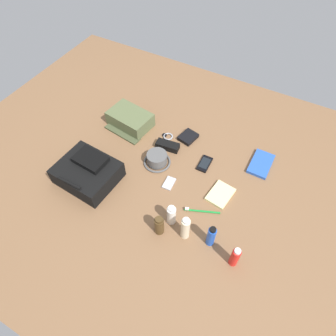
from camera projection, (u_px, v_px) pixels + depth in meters
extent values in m
cube|color=brown|center=(168.00, 174.00, 1.71)|extent=(2.64, 2.02, 0.02)
cube|color=black|center=(88.00, 173.00, 1.63)|extent=(0.33, 0.29, 0.10)
cube|color=black|center=(90.00, 159.00, 1.60)|extent=(0.18, 0.13, 0.03)
cylinder|color=black|center=(69.00, 183.00, 1.51)|extent=(0.14, 0.02, 0.02)
cube|color=#56603D|center=(130.00, 119.00, 1.90)|extent=(0.29, 0.21, 0.09)
cube|color=#454D30|center=(122.00, 133.00, 1.88)|extent=(0.26, 0.10, 0.01)
cylinder|color=#535353|center=(157.00, 158.00, 1.71)|extent=(0.12, 0.12, 0.06)
torus|color=#535353|center=(157.00, 162.00, 1.74)|extent=(0.16, 0.16, 0.01)
cylinder|color=red|center=(235.00, 257.00, 1.33)|extent=(0.04, 0.04, 0.13)
cylinder|color=silver|center=(238.00, 251.00, 1.27)|extent=(0.03, 0.03, 0.01)
cylinder|color=blue|center=(211.00, 237.00, 1.39)|extent=(0.04, 0.04, 0.13)
cylinder|color=black|center=(213.00, 230.00, 1.33)|extent=(0.03, 0.03, 0.01)
cylinder|color=beige|center=(185.00, 228.00, 1.40)|extent=(0.04, 0.04, 0.14)
cylinder|color=silver|center=(186.00, 221.00, 1.34)|extent=(0.03, 0.03, 0.01)
cylinder|color=white|center=(171.00, 215.00, 1.46)|extent=(0.05, 0.05, 0.12)
cylinder|color=silver|center=(171.00, 209.00, 1.41)|extent=(0.03, 0.03, 0.01)
cylinder|color=#473319|center=(159.00, 226.00, 1.43)|extent=(0.05, 0.05, 0.11)
cylinder|color=#473319|center=(159.00, 220.00, 1.38)|extent=(0.04, 0.04, 0.01)
cube|color=blue|center=(261.00, 164.00, 1.72)|extent=(0.11, 0.19, 0.02)
cube|color=white|center=(261.00, 164.00, 1.72)|extent=(0.11, 0.18, 0.01)
cube|color=black|center=(205.00, 164.00, 1.73)|extent=(0.06, 0.12, 0.01)
cube|color=black|center=(205.00, 163.00, 1.72)|extent=(0.05, 0.08, 0.00)
cube|color=#B7B7BC|center=(169.00, 183.00, 1.64)|extent=(0.06, 0.09, 0.01)
cylinder|color=silver|center=(170.00, 181.00, 1.65)|extent=(0.03, 0.03, 0.00)
torus|color=#99999E|center=(168.00, 137.00, 1.86)|extent=(0.06, 0.06, 0.01)
cylinder|color=black|center=(165.00, 135.00, 1.87)|extent=(0.03, 0.03, 0.01)
cylinder|color=#198C33|center=(202.00, 211.00, 1.54)|extent=(0.18, 0.08, 0.01)
cube|color=white|center=(187.00, 209.00, 1.53)|extent=(0.02, 0.02, 0.01)
cube|color=black|center=(188.00, 137.00, 1.85)|extent=(0.11, 0.13, 0.02)
cube|color=beige|center=(220.00, 195.00, 1.59)|extent=(0.13, 0.16, 0.02)
cube|color=black|center=(168.00, 146.00, 1.79)|extent=(0.15, 0.07, 0.04)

